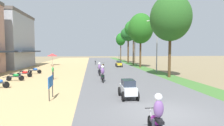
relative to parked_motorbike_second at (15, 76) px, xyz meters
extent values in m
plane|color=#7A6B4C|center=(11.52, -10.91, -0.55)|extent=(180.00, 180.00, 0.00)
cube|color=#565659|center=(11.52, -10.91, -0.51)|extent=(9.00, 140.00, 0.08)
cube|color=#999EA8|center=(-8.48, 15.31, 4.25)|extent=(8.68, 10.50, 9.60)
cube|color=#2D3847|center=(-3.54, 15.31, 2.52)|extent=(1.20, 10.50, 0.25)
cube|color=#59514C|center=(-8.48, 15.31, 9.30)|extent=(8.88, 10.70, 0.50)
cylinder|color=black|center=(0.71, -3.63, -0.21)|extent=(0.56, 0.06, 0.56)
cylinder|color=#A5A8AD|center=(0.65, -3.63, 0.06)|extent=(0.26, 0.05, 0.68)
cylinder|color=black|center=(0.59, -3.63, 0.43)|extent=(0.04, 0.54, 0.04)
cylinder|color=black|center=(0.59, 0.00, -0.21)|extent=(0.56, 0.06, 0.56)
cylinder|color=black|center=(-0.65, 0.00, -0.21)|extent=(0.56, 0.06, 0.56)
cube|color=#333338|center=(-0.03, 0.00, -0.03)|extent=(1.12, 0.12, 0.12)
ellipsoid|color=#14722D|center=(0.05, 0.00, 0.11)|extent=(0.64, 0.28, 0.32)
cube|color=black|center=(-0.31, 0.00, 0.23)|extent=(0.44, 0.20, 0.10)
cylinder|color=#A5A8AD|center=(0.53, 0.00, 0.06)|extent=(0.26, 0.05, 0.68)
cylinder|color=black|center=(0.47, 0.00, 0.43)|extent=(0.04, 0.54, 0.04)
cylinder|color=black|center=(0.59, 2.54, -0.21)|extent=(0.56, 0.06, 0.56)
cylinder|color=black|center=(-0.65, 2.54, -0.21)|extent=(0.56, 0.06, 0.56)
cube|color=#333338|center=(-0.03, 2.54, -0.03)|extent=(1.12, 0.12, 0.12)
ellipsoid|color=red|center=(0.05, 2.54, 0.11)|extent=(0.64, 0.28, 0.32)
cube|color=black|center=(-0.31, 2.54, 0.23)|extent=(0.44, 0.20, 0.10)
cylinder|color=#A5A8AD|center=(0.53, 2.54, 0.06)|extent=(0.26, 0.05, 0.68)
cylinder|color=black|center=(0.47, 2.54, 0.43)|extent=(0.04, 0.54, 0.04)
cylinder|color=black|center=(0.79, 5.79, -0.21)|extent=(0.56, 0.06, 0.56)
cylinder|color=black|center=(-0.45, 5.79, -0.21)|extent=(0.56, 0.06, 0.56)
cube|color=#333338|center=(0.17, 5.79, -0.03)|extent=(1.12, 0.12, 0.12)
ellipsoid|color=#1E4CA5|center=(0.25, 5.79, 0.11)|extent=(0.64, 0.28, 0.32)
cube|color=black|center=(-0.11, 5.79, 0.23)|extent=(0.44, 0.20, 0.10)
cylinder|color=#A5A8AD|center=(0.73, 5.79, 0.06)|extent=(0.26, 0.05, 0.68)
cylinder|color=black|center=(0.67, 5.79, 0.43)|extent=(0.04, 0.54, 0.04)
cylinder|color=#262628|center=(5.23, -8.06, -0.09)|extent=(0.06, 0.06, 0.80)
cylinder|color=#262628|center=(5.23, -7.06, -0.09)|extent=(0.06, 0.06, 0.80)
cube|color=#1959B2|center=(5.23, -7.56, 0.66)|extent=(0.04, 1.30, 0.70)
cylinder|color=#99999E|center=(-0.44, 19.96, 0.56)|extent=(0.05, 0.05, 2.10)
cone|color=red|center=(-0.44, 19.96, 1.76)|extent=(2.20, 2.20, 0.55)
cylinder|color=#33333D|center=(3.69, 0.43, -0.08)|extent=(0.14, 0.14, 0.82)
cylinder|color=#33333D|center=(3.69, 0.61, -0.08)|extent=(0.14, 0.14, 0.82)
ellipsoid|color=#338C3F|center=(3.69, 0.52, 0.61)|extent=(0.24, 0.36, 0.56)
sphere|color=#9E7556|center=(3.69, 0.52, 1.02)|extent=(0.22, 0.22, 0.22)
cylinder|color=#4C351E|center=(17.10, 0.63, 2.25)|extent=(0.32, 0.32, 5.49)
ellipsoid|color=#24541E|center=(17.10, 0.63, 6.49)|extent=(4.74, 4.74, 5.42)
cylinder|color=#4C351E|center=(17.06, 12.96, 2.36)|extent=(0.35, 0.35, 5.71)
ellipsoid|color=#215D1A|center=(17.06, 12.96, 6.75)|extent=(4.62, 4.62, 5.57)
cylinder|color=#4C351E|center=(17.05, 18.56, 2.93)|extent=(0.26, 0.26, 6.85)
ellipsoid|color=#1E641E|center=(17.05, 18.56, 7.38)|extent=(3.87, 3.87, 3.74)
cylinder|color=#4C351E|center=(17.46, 25.86, 2.70)|extent=(0.40, 0.40, 6.38)
ellipsoid|color=#1C5320|center=(17.46, 25.86, 6.88)|extent=(3.99, 3.99, 3.60)
cylinder|color=#4C351E|center=(17.06, 35.03, 2.29)|extent=(0.28, 0.28, 5.56)
ellipsoid|color=#1B6019|center=(17.06, 35.03, 6.12)|extent=(2.98, 2.98, 3.86)
cylinder|color=gray|center=(17.32, 5.33, 3.29)|extent=(0.16, 0.16, 7.57)
cylinder|color=gray|center=(16.62, 5.33, 6.93)|extent=(1.40, 0.08, 0.08)
ellipsoid|color=silver|center=(15.92, 5.33, 6.86)|extent=(0.36, 0.20, 0.14)
cylinder|color=gray|center=(18.02, 5.33, 6.93)|extent=(1.40, 0.08, 0.08)
ellipsoid|color=silver|center=(18.72, 5.33, 6.86)|extent=(0.36, 0.20, 0.14)
cylinder|color=gray|center=(17.32, 39.94, 3.45)|extent=(0.16, 0.16, 7.89)
cylinder|color=gray|center=(16.62, 39.94, 7.25)|extent=(1.40, 0.08, 0.08)
ellipsoid|color=silver|center=(15.92, 39.94, 7.18)|extent=(0.36, 0.20, 0.14)
cylinder|color=gray|center=(18.02, 39.94, 7.25)|extent=(1.40, 0.08, 0.08)
ellipsoid|color=silver|center=(18.72, 39.94, 7.18)|extent=(0.36, 0.20, 0.14)
cylinder|color=brown|center=(19.46, 26.80, 3.88)|extent=(0.20, 0.20, 8.86)
cube|color=#473323|center=(19.46, 26.80, 7.81)|extent=(1.80, 0.10, 0.10)
cube|color=#B7BCC1|center=(10.27, -7.98, 0.11)|extent=(0.84, 1.95, 0.50)
cube|color=#232B38|center=(10.27, -8.03, 0.56)|extent=(0.77, 1.10, 0.40)
cylinder|color=black|center=(9.80, -7.27, -0.17)|extent=(0.10, 0.60, 0.60)
cylinder|color=black|center=(10.74, -7.27, -0.17)|extent=(0.10, 0.60, 0.60)
cylinder|color=black|center=(9.80, -8.68, -0.17)|extent=(0.10, 0.60, 0.60)
cylinder|color=black|center=(10.74, -8.68, -0.17)|extent=(0.10, 0.60, 0.60)
cube|color=gold|center=(13.18, 14.23, 0.10)|extent=(0.88, 2.25, 0.44)
cube|color=#232B38|center=(13.18, 14.13, 0.52)|extent=(0.81, 1.30, 0.40)
cylinder|color=black|center=(13.68, 13.42, -0.15)|extent=(0.11, 0.64, 0.64)
cylinder|color=black|center=(12.69, 13.42, -0.15)|extent=(0.11, 0.64, 0.64)
cylinder|color=black|center=(13.68, 15.04, -0.15)|extent=(0.11, 0.64, 0.64)
cylinder|color=black|center=(12.69, 15.04, -0.15)|extent=(0.11, 0.64, 0.64)
cylinder|color=black|center=(10.18, -12.70, -0.19)|extent=(0.06, 0.56, 0.56)
cube|color=#333338|center=(10.18, -13.32, -0.01)|extent=(0.12, 1.12, 0.12)
ellipsoid|color=#8C1E8C|center=(10.18, -13.24, 0.13)|extent=(0.28, 0.64, 0.32)
cube|color=black|center=(10.18, -13.60, 0.25)|extent=(0.20, 0.44, 0.10)
cylinder|color=#A5A8AD|center=(10.18, -12.76, 0.08)|extent=(0.05, 0.26, 0.68)
cylinder|color=black|center=(10.18, -12.82, 0.45)|extent=(0.54, 0.04, 0.04)
ellipsoid|color=#724C8C|center=(10.18, -13.52, 0.65)|extent=(0.36, 0.28, 0.64)
sphere|color=white|center=(10.18, -13.48, 1.05)|extent=(0.28, 0.28, 0.28)
cylinder|color=#2D2D38|center=(10.04, -13.42, 0.01)|extent=(0.12, 0.12, 0.48)
cylinder|color=#2D2D38|center=(10.32, -13.42, 0.01)|extent=(0.12, 0.12, 0.48)
cylinder|color=black|center=(8.99, -1.03, -0.19)|extent=(0.06, 0.56, 0.56)
cylinder|color=black|center=(8.99, -2.27, -0.19)|extent=(0.06, 0.56, 0.56)
cube|color=#333338|center=(8.99, -1.65, -0.01)|extent=(0.12, 1.12, 0.12)
ellipsoid|color=#14722D|center=(8.99, -1.57, 0.13)|extent=(0.28, 0.64, 0.32)
cube|color=black|center=(8.99, -1.93, 0.25)|extent=(0.20, 0.44, 0.10)
cylinder|color=#A5A8AD|center=(8.99, -1.09, 0.08)|extent=(0.05, 0.26, 0.68)
cylinder|color=black|center=(8.99, -1.15, 0.45)|extent=(0.54, 0.04, 0.04)
ellipsoid|color=#724C8C|center=(8.99, -1.85, 0.65)|extent=(0.36, 0.28, 0.64)
sphere|color=white|center=(8.99, -1.81, 1.05)|extent=(0.28, 0.28, 0.28)
cylinder|color=#2D2D38|center=(8.85, -1.75, 0.01)|extent=(0.12, 0.12, 0.48)
cylinder|color=#2D2D38|center=(9.13, -1.75, 0.01)|extent=(0.12, 0.12, 0.48)
cylinder|color=black|center=(8.89, 3.53, -0.19)|extent=(0.06, 0.56, 0.56)
cylinder|color=black|center=(8.89, 2.29, -0.19)|extent=(0.06, 0.56, 0.56)
cube|color=#333338|center=(8.89, 2.91, -0.01)|extent=(0.12, 1.12, 0.12)
ellipsoid|color=black|center=(8.89, 2.99, 0.13)|extent=(0.28, 0.64, 0.32)
cube|color=black|center=(8.89, 2.63, 0.25)|extent=(0.20, 0.44, 0.10)
cylinder|color=#A5A8AD|center=(8.89, 3.47, 0.08)|extent=(0.05, 0.26, 0.68)
cylinder|color=black|center=(8.89, 3.41, 0.45)|extent=(0.54, 0.04, 0.04)
ellipsoid|color=#724C8C|center=(8.89, 2.71, 0.65)|extent=(0.36, 0.28, 0.64)
sphere|color=white|center=(8.89, 2.75, 1.05)|extent=(0.28, 0.28, 0.28)
cylinder|color=#2D2D38|center=(8.75, 2.81, 0.01)|extent=(0.12, 0.12, 0.48)
cylinder|color=#2D2D38|center=(9.03, 2.81, 0.01)|extent=(0.12, 0.12, 0.48)
cylinder|color=black|center=(10.03, 12.86, -0.19)|extent=(0.06, 0.56, 0.56)
cylinder|color=black|center=(10.03, 11.62, -0.19)|extent=(0.06, 0.56, 0.56)
cube|color=#333338|center=(10.03, 12.24, -0.01)|extent=(0.12, 1.12, 0.12)
ellipsoid|color=orange|center=(10.03, 12.32, 0.13)|extent=(0.28, 0.64, 0.32)
cube|color=black|center=(10.03, 11.96, 0.25)|extent=(0.20, 0.44, 0.10)
cylinder|color=#A5A8AD|center=(10.03, 12.80, 0.08)|extent=(0.05, 0.26, 0.68)
cylinder|color=black|center=(10.03, 12.74, 0.45)|extent=(0.54, 0.04, 0.04)
cylinder|color=black|center=(8.84, 22.30, -0.19)|extent=(0.06, 0.56, 0.56)
cylinder|color=black|center=(8.84, 21.06, -0.19)|extent=(0.06, 0.56, 0.56)
cube|color=#333338|center=(8.84, 21.68, -0.01)|extent=(0.12, 1.12, 0.12)
ellipsoid|color=black|center=(8.84, 21.76, 0.13)|extent=(0.28, 0.64, 0.32)
cube|color=black|center=(8.84, 21.40, 0.25)|extent=(0.20, 0.44, 0.10)
cylinder|color=#A5A8AD|center=(8.84, 22.24, 0.08)|extent=(0.05, 0.26, 0.68)
cylinder|color=black|center=(8.84, 22.18, 0.45)|extent=(0.54, 0.04, 0.04)
camera|label=1|loc=(7.86, -19.31, 2.68)|focal=28.35mm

